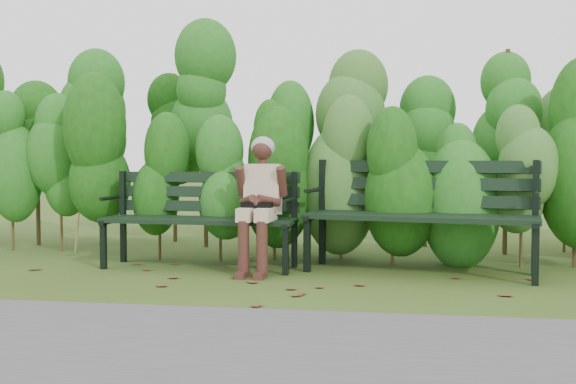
# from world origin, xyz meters

# --- Properties ---
(ground) EXTENTS (80.00, 80.00, 0.00)m
(ground) POSITION_xyz_m (0.00, 0.00, 0.00)
(ground) COLOR #354916
(footpath) EXTENTS (60.00, 2.50, 0.01)m
(footpath) POSITION_xyz_m (0.00, -2.20, 0.01)
(footpath) COLOR #474749
(footpath) RESTS_ON ground
(hedge_band) EXTENTS (11.04, 1.67, 2.42)m
(hedge_band) POSITION_xyz_m (0.00, 1.86, 1.26)
(hedge_band) COLOR #47381E
(hedge_band) RESTS_ON ground
(leaf_litter) EXTENTS (5.97, 2.05, 0.01)m
(leaf_litter) POSITION_xyz_m (0.37, -0.16, 0.00)
(leaf_litter) COLOR brown
(leaf_litter) RESTS_ON ground
(bench_left) EXTENTS (1.85, 0.67, 0.91)m
(bench_left) POSITION_xyz_m (-0.90, 0.82, 0.54)
(bench_left) COLOR black
(bench_left) RESTS_ON ground
(bench_right) EXTENTS (2.14, 1.04, 1.03)m
(bench_right) POSITION_xyz_m (1.16, 0.84, 0.61)
(bench_right) COLOR black
(bench_right) RESTS_ON ground
(seated_woman) EXTENTS (0.48, 0.70, 1.24)m
(seated_woman) POSITION_xyz_m (-0.30, 0.62, 0.71)
(seated_woman) COLOR #BFB78F
(seated_woman) RESTS_ON ground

